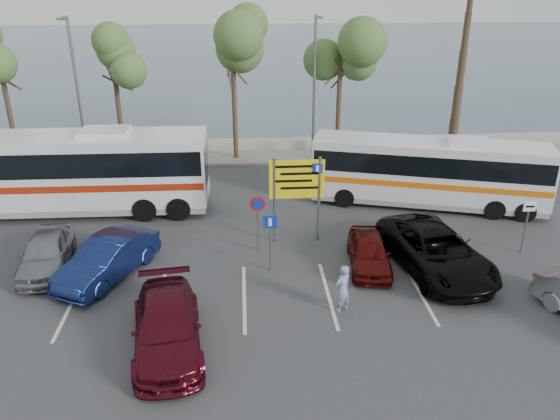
{
  "coord_description": "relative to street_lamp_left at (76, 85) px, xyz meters",
  "views": [
    {
      "loc": [
        -1.11,
        -16.94,
        10.25
      ],
      "look_at": [
        0.31,
        3.0,
        1.48
      ],
      "focal_mm": 35.0,
      "sensor_mm": 36.0,
      "label": 1
    }
  ],
  "objects": [
    {
      "name": "sea",
      "position": [
        10.0,
        46.48,
        -4.59
      ],
      "size": [
        140.0,
        140.0,
        0.0
      ],
      "primitive_type": "plane",
      "color": "#3D4C62",
      "rests_on": "ground"
    },
    {
      "name": "street_lamp_left",
      "position": [
        0.0,
        0.0,
        0.0
      ],
      "size": [
        0.45,
        1.15,
        8.01
      ],
      "color": "slate",
      "rests_on": "kerb_strip"
    },
    {
      "name": "tree_right",
      "position": [
        14.5,
        0.48,
        1.57
      ],
      "size": [
        3.2,
        3.2,
        7.4
      ],
      "color": "#382619",
      "rests_on": "kerb_strip"
    },
    {
      "name": "direction_sign",
      "position": [
        11.0,
        -10.32,
        -2.17
      ],
      "size": [
        2.2,
        0.12,
        3.6
      ],
      "color": "slate",
      "rests_on": "ground"
    },
    {
      "name": "suv_black",
      "position": [
        15.9,
        -13.1,
        -3.81
      ],
      "size": [
        3.62,
        6.08,
        1.58
      ],
      "primitive_type": "imported",
      "rotation": [
        0.0,
        0.0,
        0.18
      ],
      "color": "black",
      "rests_on": "ground"
    },
    {
      "name": "kerb_strip",
      "position": [
        10.0,
        0.48,
        -4.52
      ],
      "size": [
        44.0,
        2.4,
        0.15
      ],
      "primitive_type": "cube",
      "color": "gray",
      "rests_on": "ground"
    },
    {
      "name": "coach_bus_right",
      "position": [
        17.5,
        -7.02,
        -3.06
      ],
      "size": [
        10.88,
        5.15,
        3.33
      ],
      "color": "silver",
      "rests_on": "ground"
    },
    {
      "name": "sign_taxi",
      "position": [
        19.8,
        -12.03,
        -3.18
      ],
      "size": [
        0.5,
        0.07,
        2.2
      ],
      "color": "slate",
      "rests_on": "ground"
    },
    {
      "name": "car_maroon",
      "position": [
        6.53,
        -17.02,
        -3.9
      ],
      "size": [
        2.58,
        5.03,
        1.4
      ],
      "primitive_type": "imported",
      "rotation": [
        0.0,
        0.0,
        0.13
      ],
      "color": "#4E0D18",
      "rests_on": "ground"
    },
    {
      "name": "pedestrian_far",
      "position": [
        18.7,
        -7.02,
        -3.62
      ],
      "size": [
        1.19,
        1.21,
        1.96
      ],
      "primitive_type": "imported",
      "rotation": [
        0.0,
        0.0,
        2.3
      ],
      "color": "#363A51",
      "rests_on": "ground"
    },
    {
      "name": "pedestrian_near",
      "position": [
        11.99,
        -15.52,
        -3.76
      ],
      "size": [
        0.73,
        0.68,
        1.68
      ],
      "primitive_type": "imported",
      "rotation": [
        0.0,
        0.0,
        3.75
      ],
      "color": "#7C8EB5",
      "rests_on": "ground"
    },
    {
      "name": "sign_parking",
      "position": [
        9.8,
        -12.73,
        -3.13
      ],
      "size": [
        0.5,
        0.07,
        2.25
      ],
      "color": "slate",
      "rests_on": "ground"
    },
    {
      "name": "ground",
      "position": [
        10.0,
        -13.52,
        -4.6
      ],
      "size": [
        120.0,
        120.0,
        0.0
      ],
      "primitive_type": "plane",
      "color": "#37373A",
      "rests_on": "ground"
    },
    {
      "name": "street_lamp_right",
      "position": [
        13.0,
        0.0,
        0.0
      ],
      "size": [
        0.45,
        1.15,
        8.01
      ],
      "color": "slate",
      "rests_on": "kerb_strip"
    },
    {
      "name": "tree_left",
      "position": [
        2.0,
        0.48,
        1.41
      ],
      "size": [
        3.2,
        3.2,
        7.2
      ],
      "color": "#382619",
      "rests_on": "kerb_strip"
    },
    {
      "name": "car_red",
      "position": [
        13.5,
        -12.69,
        -3.98
      ],
      "size": [
        1.85,
        3.77,
        1.24
      ],
      "primitive_type": "imported",
      "rotation": [
        0.0,
        0.0,
        -0.11
      ],
      "color": "#4C0B0A",
      "rests_on": "ground"
    },
    {
      "name": "seawall",
      "position": [
        10.0,
        2.48,
        -4.3
      ],
      "size": [
        48.0,
        0.8,
        0.6
      ],
      "primitive_type": "cube",
      "color": "#A39C82",
      "rests_on": "ground"
    },
    {
      "name": "car_silver_a",
      "position": [
        1.51,
        -12.02,
        -3.9
      ],
      "size": [
        2.13,
        4.28,
        1.4
      ],
      "primitive_type": "imported",
      "rotation": [
        0.0,
        0.0,
        0.12
      ],
      "color": "gray",
      "rests_on": "ground"
    },
    {
      "name": "sign_no_stop",
      "position": [
        9.4,
        -11.13,
        -3.02
      ],
      "size": [
        0.6,
        0.08,
        2.35
      ],
      "color": "slate",
      "rests_on": "ground"
    },
    {
      "name": "lane_markings",
      "position": [
        8.86,
        -14.52,
        -4.6
      ],
      "size": [
        12.02,
        4.2,
        0.01
      ],
      "primitive_type": null,
      "color": "silver",
      "rests_on": "ground"
    },
    {
      "name": "coach_bus_left",
      "position": [
        0.98,
        -6.65,
        -2.79
      ],
      "size": [
        12.51,
        2.81,
        3.89
      ],
      "color": "silver",
      "rests_on": "ground"
    },
    {
      "name": "car_blue",
      "position": [
        3.91,
        -12.78,
        -3.87
      ],
      "size": [
        3.39,
        4.67,
        1.47
      ],
      "primitive_type": "imported",
      "rotation": [
        0.0,
        0.0,
        -0.47
      ],
      "color": "#101B4C",
      "rests_on": "ground"
    },
    {
      "name": "tree_mid",
      "position": [
        8.5,
        0.48,
        2.06
      ],
      "size": [
        3.2,
        3.2,
        8.0
      ],
      "color": "#382619",
      "rests_on": "kerb_strip"
    }
  ]
}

